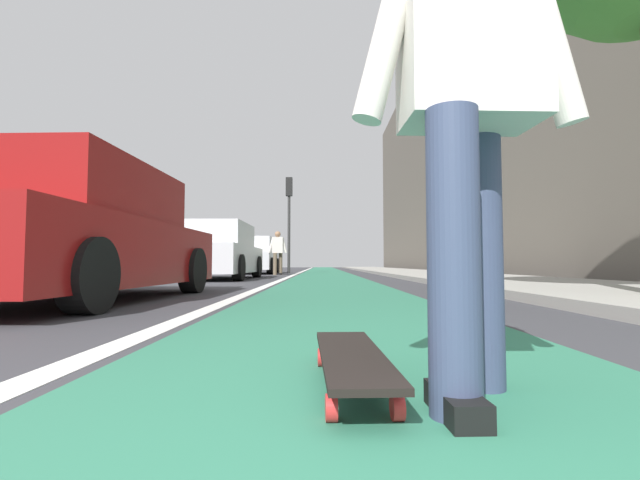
{
  "coord_description": "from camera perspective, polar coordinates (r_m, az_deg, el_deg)",
  "views": [
    {
      "loc": [
        -0.35,
        0.16,
        0.4
      ],
      "look_at": [
        12.36,
        0.21,
        1.1
      ],
      "focal_mm": 24.45,
      "sensor_mm": 36.0,
      "label": 1
    }
  ],
  "objects": [
    {
      "name": "building_facade",
      "position": [
        24.12,
        16.55,
        11.79
      ],
      "size": [
        40.0,
        1.2,
        13.13
      ],
      "primitive_type": "cube",
      "color": "#685F55",
      "rests_on": "ground"
    },
    {
      "name": "bike_lane_paint",
      "position": [
        24.36,
        0.59,
        -4.08
      ],
      "size": [
        56.0,
        2.03,
        0.0
      ],
      "primitive_type": "cube",
      "color": "#2D7256",
      "rests_on": "ground"
    },
    {
      "name": "ground_plane",
      "position": [
        10.36,
        1.12,
        -5.37
      ],
      "size": [
        80.0,
        80.0,
        0.0
      ],
      "primitive_type": "plane",
      "color": "#38383D"
    },
    {
      "name": "lane_stripe_white",
      "position": [
        20.38,
        -2.62,
        -4.26
      ],
      "size": [
        52.0,
        0.16,
        0.01
      ],
      "primitive_type": "cube",
      "color": "silver",
      "rests_on": "ground"
    },
    {
      "name": "traffic_light",
      "position": [
        18.87,
        -4.07,
        4.36
      ],
      "size": [
        0.33,
        0.28,
        4.13
      ],
      "color": "#2D2D2D",
      "rests_on": "ground"
    },
    {
      "name": "pedestrian_distant",
      "position": [
        15.94,
        -5.55,
        -1.3
      ],
      "size": [
        0.45,
        0.69,
        1.59
      ],
      "color": "brown",
      "rests_on": "ground"
    },
    {
      "name": "skateboard",
      "position": [
        1.47,
        4.15,
        -15.24
      ],
      "size": [
        0.85,
        0.23,
        0.11
      ],
      "color": "red",
      "rests_on": "ground"
    },
    {
      "name": "parked_car_far",
      "position": [
        18.22,
        -8.69,
        -2.13
      ],
      "size": [
        4.35,
        1.91,
        1.48
      ],
      "color": "silver",
      "rests_on": "ground"
    },
    {
      "name": "parked_car_near",
      "position": [
        5.46,
        -29.33,
        0.4
      ],
      "size": [
        4.2,
        2.04,
        1.47
      ],
      "color": "maroon",
      "rests_on": "ground"
    },
    {
      "name": "skater_person",
      "position": [
        1.46,
        18.83,
        18.5
      ],
      "size": [
        0.47,
        0.72,
        1.64
      ],
      "color": "#384260",
      "rests_on": "ground"
    },
    {
      "name": "parked_car_mid",
      "position": [
        11.91,
        -13.57,
        -1.59
      ],
      "size": [
        4.38,
        2.04,
        1.47
      ],
      "color": "silver",
      "rests_on": "ground"
    },
    {
      "name": "sidewalk_curb",
      "position": [
        18.72,
        11.59,
        -4.15
      ],
      "size": [
        52.0,
        3.2,
        0.11
      ],
      "primitive_type": "cube",
      "color": "#9E9B93",
      "rests_on": "ground"
    }
  ]
}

